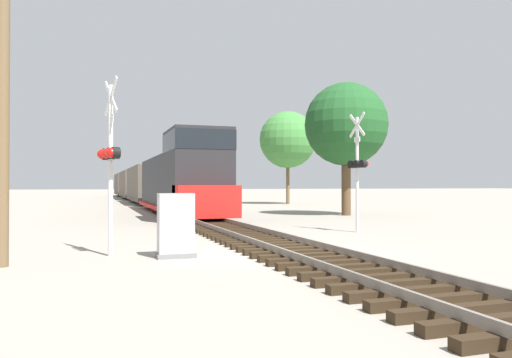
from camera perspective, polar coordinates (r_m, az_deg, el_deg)
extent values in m
plane|color=gray|center=(13.59, 3.49, -8.31)|extent=(400.00, 400.00, 0.00)
cube|color=black|center=(7.28, 26.70, -14.31)|extent=(2.60, 0.22, 0.16)
cube|color=black|center=(7.70, 23.45, -13.56)|extent=(2.60, 0.22, 0.16)
cube|color=black|center=(8.15, 20.57, -12.85)|extent=(2.60, 0.22, 0.16)
cube|color=black|center=(8.62, 18.01, -12.19)|extent=(2.60, 0.22, 0.16)
cube|color=black|center=(9.10, 15.73, -11.58)|extent=(2.60, 0.22, 0.16)
cube|color=black|center=(9.59, 13.69, -11.02)|extent=(2.60, 0.22, 0.16)
cube|color=black|center=(10.10, 11.86, -10.50)|extent=(2.60, 0.22, 0.16)
cube|color=black|center=(10.61, 10.21, -10.02)|extent=(2.60, 0.22, 0.16)
cube|color=black|center=(11.14, 8.71, -9.58)|extent=(2.60, 0.22, 0.16)
cube|color=black|center=(11.67, 7.36, -9.17)|extent=(2.60, 0.22, 0.16)
cube|color=black|center=(12.21, 6.13, -8.80)|extent=(2.60, 0.22, 0.16)
cube|color=black|center=(12.75, 5.00, -8.45)|extent=(2.60, 0.22, 0.16)
cube|color=black|center=(13.30, 3.97, -8.13)|extent=(2.60, 0.22, 0.16)
cube|color=black|center=(13.85, 3.03, -7.83)|extent=(2.60, 0.22, 0.16)
cube|color=black|center=(14.41, 2.15, -7.55)|extent=(2.60, 0.22, 0.16)
cube|color=black|center=(14.97, 1.34, -7.29)|extent=(2.60, 0.22, 0.16)
cube|color=black|center=(15.53, 0.60, -7.05)|extent=(2.60, 0.22, 0.16)
cube|color=black|center=(16.10, -0.10, -6.83)|extent=(2.60, 0.22, 0.16)
cube|color=black|center=(16.67, -0.75, -6.62)|extent=(2.60, 0.22, 0.16)
cube|color=black|center=(17.24, -1.35, -6.42)|extent=(2.60, 0.22, 0.16)
cube|color=black|center=(17.81, -1.91, -6.24)|extent=(2.60, 0.22, 0.16)
cube|color=black|center=(18.38, -2.44, -6.06)|extent=(2.60, 0.22, 0.16)
cube|color=black|center=(18.96, -2.94, -5.90)|extent=(2.60, 0.22, 0.16)
cube|color=black|center=(19.54, -3.41, -5.74)|extent=(2.60, 0.22, 0.16)
cube|color=black|center=(20.11, -3.85, -5.60)|extent=(2.60, 0.22, 0.16)
cube|color=black|center=(20.69, -4.26, -5.46)|extent=(2.60, 0.22, 0.16)
cube|color=black|center=(21.27, -4.66, -5.33)|extent=(2.60, 0.22, 0.16)
cube|color=black|center=(21.86, -5.03, -5.20)|extent=(2.60, 0.22, 0.16)
cube|color=black|center=(22.44, -5.38, -5.09)|extent=(2.60, 0.22, 0.16)
cube|color=black|center=(23.02, -5.71, -4.97)|extent=(2.60, 0.22, 0.16)
cube|color=black|center=(23.61, -6.03, -4.87)|extent=(2.60, 0.22, 0.16)
cube|color=black|center=(24.19, -6.33, -4.76)|extent=(2.60, 0.22, 0.16)
cube|color=black|center=(24.78, -6.62, -4.67)|extent=(2.60, 0.22, 0.16)
cube|color=black|center=(25.36, -6.89, -4.57)|extent=(2.60, 0.22, 0.16)
cube|color=black|center=(25.95, -7.16, -4.49)|extent=(2.60, 0.22, 0.16)
cube|color=black|center=(26.54, -7.41, -4.40)|extent=(2.60, 0.22, 0.16)
cube|color=black|center=(27.13, -7.65, -4.32)|extent=(2.60, 0.22, 0.16)
cube|color=black|center=(27.72, -7.87, -4.24)|extent=(2.60, 0.22, 0.16)
cube|color=black|center=(28.31, -8.09, -4.17)|extent=(2.60, 0.22, 0.16)
cube|color=black|center=(28.90, -8.30, -4.10)|extent=(2.60, 0.22, 0.16)
cube|color=black|center=(29.49, -8.51, -4.03)|extent=(2.60, 0.22, 0.16)
cube|color=black|center=(30.08, -8.70, -3.96)|extent=(2.60, 0.22, 0.16)
cube|color=black|center=(30.67, -8.89, -3.90)|extent=(2.60, 0.22, 0.16)
cube|color=black|center=(31.26, -9.07, -3.84)|extent=(2.60, 0.22, 0.16)
cube|color=black|center=(31.85, -9.24, -3.78)|extent=(2.60, 0.22, 0.16)
cube|color=black|center=(32.44, -9.41, -3.72)|extent=(2.60, 0.22, 0.16)
cube|color=slate|center=(13.31, 0.59, -7.45)|extent=(0.07, 160.00, 0.15)
cube|color=slate|center=(13.84, 6.27, -7.19)|extent=(0.07, 160.00, 0.15)
cube|color=#232326|center=(34.08, -9.84, -0.41)|extent=(2.42, 13.19, 3.30)
cube|color=#232326|center=(25.00, -6.74, 0.74)|extent=(2.85, 4.14, 4.23)
cube|color=black|center=(25.08, -6.74, 4.17)|extent=(2.88, 4.19, 0.93)
cube|color=red|center=(22.98, -5.71, -2.56)|extent=(2.85, 1.88, 1.48)
cube|color=red|center=(31.32, -9.09, -3.19)|extent=(2.91, 18.46, 0.24)
cube|color=black|center=(25.30, -6.88, -3.63)|extent=(1.58, 2.20, 1.00)
cube|color=black|center=(37.37, -10.59, -2.67)|extent=(1.58, 2.20, 1.00)
cube|color=brown|center=(49.57, -12.48, -0.52)|extent=(2.71, 14.14, 3.23)
cube|color=black|center=(45.02, -11.90, -2.39)|extent=(1.58, 2.20, 0.90)
cube|color=black|center=(54.16, -12.98, -2.10)|extent=(1.58, 2.20, 0.90)
cube|color=brown|center=(65.58, -13.90, -0.55)|extent=(2.71, 14.14, 3.23)
cube|color=black|center=(61.02, -13.57, -1.93)|extent=(1.58, 2.20, 0.90)
cube|color=black|center=(70.18, -14.18, -1.77)|extent=(1.58, 2.20, 0.90)
cube|color=brown|center=(81.62, -14.75, -0.57)|extent=(2.71, 14.14, 3.23)
cube|color=black|center=(77.05, -14.55, -1.67)|extent=(1.58, 2.20, 0.90)
cube|color=black|center=(86.22, -14.94, -1.56)|extent=(1.58, 2.20, 0.90)
cylinder|color=silver|center=(13.20, -16.28, 0.97)|extent=(0.12, 0.12, 4.35)
cube|color=white|center=(13.38, -16.25, 9.03)|extent=(0.30, 0.89, 0.93)
cube|color=white|center=(13.38, -16.25, 9.03)|extent=(0.30, 0.89, 0.93)
cube|color=black|center=(13.22, -16.27, 2.80)|extent=(0.31, 0.84, 0.06)
cylinder|color=black|center=(13.55, -16.76, 2.72)|extent=(0.26, 0.34, 0.30)
sphere|color=red|center=(13.52, -17.16, 2.73)|extent=(0.26, 0.26, 0.26)
cylinder|color=black|center=(13.22, -16.27, 2.80)|extent=(0.26, 0.34, 0.30)
sphere|color=red|center=(13.18, -16.69, 2.81)|extent=(0.26, 0.26, 0.26)
cylinder|color=black|center=(12.89, -15.77, 2.89)|extent=(0.26, 0.34, 0.30)
sphere|color=red|center=(12.85, -16.19, 2.90)|extent=(0.26, 0.26, 0.26)
cube|color=white|center=(13.30, -16.26, 6.69)|extent=(0.12, 0.31, 0.20)
cylinder|color=silver|center=(19.42, 11.49, 0.50)|extent=(0.12, 0.12, 4.40)
cube|color=white|center=(19.55, 11.48, 6.07)|extent=(0.18, 0.92, 0.93)
cube|color=white|center=(19.55, 11.48, 6.07)|extent=(0.18, 0.92, 0.93)
cube|color=black|center=(19.43, 11.49, 1.68)|extent=(0.19, 0.86, 0.06)
cylinder|color=black|center=(19.16, 12.14, 1.71)|extent=(0.22, 0.32, 0.30)
sphere|color=red|center=(19.23, 12.37, 1.71)|extent=(0.26, 0.26, 0.26)
cylinder|color=black|center=(19.43, 11.49, 1.68)|extent=(0.22, 0.32, 0.30)
sphere|color=red|center=(19.50, 11.72, 1.67)|extent=(0.26, 0.26, 0.26)
cylinder|color=black|center=(19.71, 10.85, 1.65)|extent=(0.22, 0.32, 0.30)
sphere|color=red|center=(19.77, 11.08, 1.64)|extent=(0.26, 0.26, 0.26)
cube|color=white|center=(19.50, 11.48, 4.46)|extent=(0.08, 0.32, 0.20)
cube|color=slate|center=(12.69, -9.16, -8.57)|extent=(0.95, 0.58, 0.12)
cube|color=#ADADB2|center=(12.60, -9.16, -4.99)|extent=(0.87, 0.53, 1.47)
cylinder|color=brown|center=(12.72, -26.98, 13.66)|extent=(0.30, 0.30, 9.88)
cylinder|color=brown|center=(30.05, 10.26, -0.36)|extent=(0.55, 0.55, 3.93)
sphere|color=#1E5123|center=(30.26, 10.25, 6.18)|extent=(4.94, 4.94, 4.94)
cylinder|color=brown|center=(47.06, 3.66, -0.16)|extent=(0.33, 0.33, 4.47)
sphere|color=#3D7F38|center=(47.25, 3.65, 4.51)|extent=(5.35, 5.35, 5.35)
cylinder|color=brown|center=(67.41, -7.48, -0.64)|extent=(0.48, 0.48, 3.70)
sphere|color=#337533|center=(67.50, -7.48, 2.14)|extent=(4.75, 4.75, 4.75)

